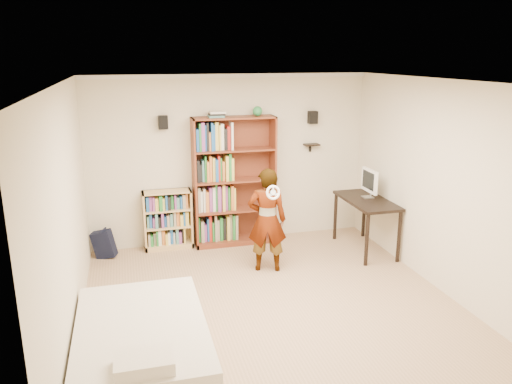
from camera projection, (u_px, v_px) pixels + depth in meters
ground at (275, 310)px, 6.04m from camera, size 4.50×5.00×0.01m
room_shell at (277, 168)px, 5.57m from camera, size 4.52×5.02×2.71m
crown_molding at (278, 85)px, 5.33m from camera, size 4.50×5.00×0.06m
speaker_left at (163, 122)px, 7.49m from camera, size 0.14×0.12×0.20m
speaker_right at (313, 117)px, 8.08m from camera, size 0.14×0.12×0.20m
wall_shelf at (312, 145)px, 8.21m from camera, size 0.25×0.16×0.02m
tall_bookshelf at (234, 182)px, 7.93m from camera, size 1.30×0.38×2.06m
low_bookshelf at (168, 220)px, 7.86m from camera, size 0.75×0.28×0.94m
computer_desk at (365, 225)px, 7.79m from camera, size 0.61×1.22×0.83m
imac at (368, 184)px, 7.72m from camera, size 0.09×0.45×0.45m
daybed at (142, 340)px, 4.88m from camera, size 1.27×1.96×0.58m
person at (267, 220)px, 6.98m from camera, size 0.62×0.49×1.49m
wii_wheel at (273, 193)px, 6.60m from camera, size 0.20×0.08×0.20m
navy_bag at (104, 244)px, 7.55m from camera, size 0.37×0.30×0.44m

